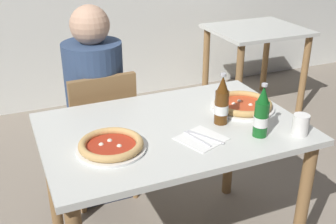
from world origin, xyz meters
TOP-DOWN VIEW (x-y plane):
  - dining_table_main at (0.00, 0.00)m, footprint 1.20×0.80m
  - chair_behind_table at (-0.20, 0.61)m, footprint 0.42×0.42m
  - diner_seated at (-0.20, 0.66)m, footprint 0.34×0.34m
  - dining_table_background at (1.45, 1.45)m, footprint 0.80×0.70m
  - pizza_margherita_near at (0.41, 0.04)m, footprint 0.32×0.32m
  - pizza_marinara_far at (-0.32, -0.10)m, footprint 0.29×0.29m
  - beer_bottle_left at (0.22, -0.06)m, footprint 0.07×0.07m
  - beer_bottle_center at (0.32, -0.24)m, footprint 0.07×0.07m
  - napkin_with_cutlery at (0.07, -0.17)m, footprint 0.23×0.23m
  - paper_cup at (0.49, -0.30)m, footprint 0.07×0.07m

SIDE VIEW (x-z plane):
  - chair_behind_table at x=-0.20m, z-range 0.06..0.91m
  - diner_seated at x=-0.20m, z-range -0.02..1.19m
  - dining_table_background at x=1.45m, z-range 0.22..0.97m
  - dining_table_main at x=0.00m, z-range 0.26..1.01m
  - napkin_with_cutlery at x=0.07m, z-range 0.75..0.76m
  - pizza_margherita_near at x=0.41m, z-range 0.75..0.79m
  - pizza_marinara_far at x=-0.32m, z-range 0.75..0.79m
  - paper_cup at x=0.49m, z-range 0.75..0.84m
  - beer_bottle_left at x=0.22m, z-range 0.73..0.98m
  - beer_bottle_center at x=0.32m, z-range 0.73..0.98m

